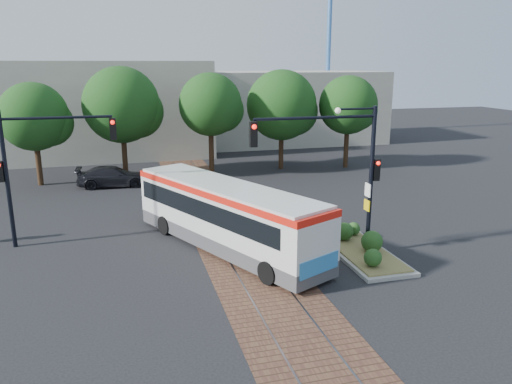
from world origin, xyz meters
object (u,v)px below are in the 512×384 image
traffic_island (362,247)px  parked_car (113,176)px  signal_pole_left (33,159)px  signal_pole_main (344,159)px  city_bus (226,213)px

traffic_island → parked_car: (-10.18, 15.24, 0.33)m
signal_pole_left → signal_pole_main: bearing=-21.4°
traffic_island → signal_pole_left: bearing=159.6°
signal_pole_main → parked_car: signal_pole_main is taller
signal_pole_left → parked_car: (3.01, 10.34, -3.20)m
city_bus → parked_car: size_ratio=2.34×
signal_pole_left → city_bus: bearing=-18.9°
city_bus → signal_pole_left: size_ratio=1.78×
traffic_island → signal_pole_main: 3.95m
signal_pole_left → parked_car: size_ratio=1.32×
signal_pole_main → signal_pole_left: (-12.23, 4.80, -0.29)m
signal_pole_left → parked_car: 11.24m
signal_pole_main → signal_pole_left: bearing=158.6°
signal_pole_main → parked_car: (-9.22, 15.15, -3.50)m
parked_car → signal_pole_main: bearing=-145.8°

